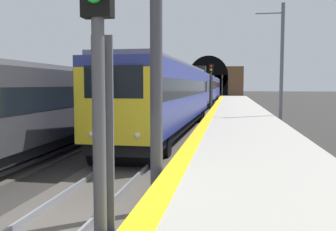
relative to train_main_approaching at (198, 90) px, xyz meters
name	(u,v)px	position (x,y,z in m)	size (l,w,h in m)	color
ground_plane	(55,230)	(-35.32, 0.00, -2.39)	(320.00, 320.00, 0.00)	#302D2B
platform_right	(264,216)	(-35.32, -4.19, -1.84)	(112.00, 4.20, 1.09)	#ADA89E
platform_right_edge_strip	(166,183)	(-35.32, -2.34, -1.30)	(112.00, 0.50, 0.01)	yellow
track_main_line	(55,228)	(-35.32, 0.00, -2.35)	(160.00, 2.97, 0.21)	#4C4742
train_main_approaching	(198,90)	(0.00, 0.00, 0.00)	(61.26, 3.35, 5.08)	navy
train_adjacent_platform	(107,97)	(-18.83, 4.38, -0.23)	(38.37, 3.23, 4.66)	#333338
railway_signal_near	(99,87)	(-37.84, -1.91, 0.57)	(0.39, 0.38, 4.87)	#4C4C54
railway_signal_mid	(211,86)	(-9.06, -1.91, 0.44)	(0.39, 0.38, 4.80)	#38383D
railway_signal_far	(222,84)	(43.00, -1.91, 0.76)	(0.39, 0.38, 5.20)	#38383D
tunnel_portal	(209,81)	(61.35, 2.19, 1.60)	(2.33, 18.97, 10.84)	brown
catenary_mast_near	(281,67)	(-18.38, -6.67, 1.68)	(0.22, 1.75, 7.95)	#595B60
catenary_mast_far	(111,77)	(2.49, 11.04, 1.48)	(0.22, 2.16, 7.52)	#595B60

